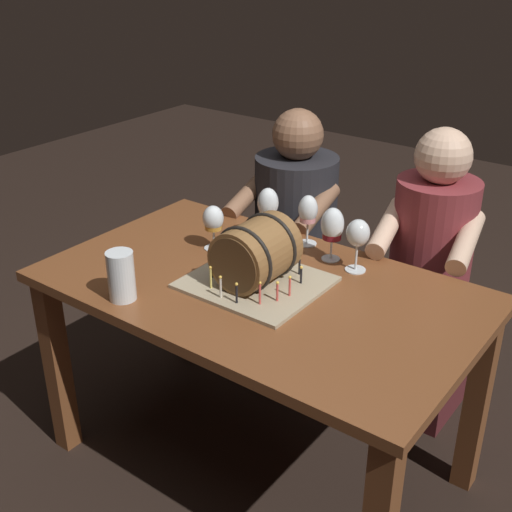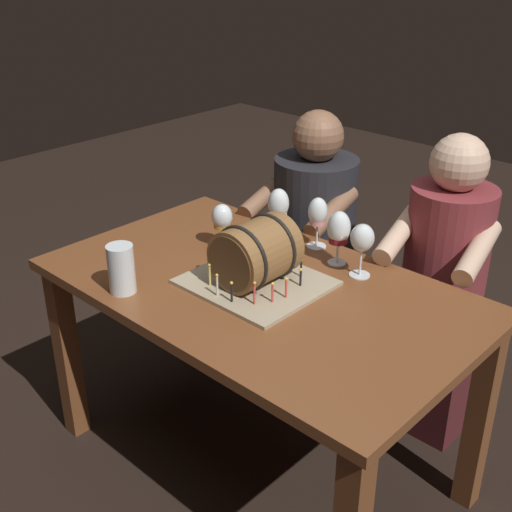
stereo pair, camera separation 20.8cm
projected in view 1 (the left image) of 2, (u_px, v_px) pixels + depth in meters
The scene contains 11 objects.
ground_plane at pixel (259, 461), 2.46m from camera, with size 8.00×8.00×0.00m, color black.
dining_table at pixel (259, 314), 2.18m from camera, with size 1.40×0.83×0.75m.
barrel_cake at pixel (256, 257), 2.09m from camera, with size 0.42×0.37×0.22m.
wine_glass_white at pixel (268, 205), 2.38m from camera, with size 0.08×0.08×0.20m.
wine_glass_red at pixel (332, 226), 2.24m from camera, with size 0.08×0.08×0.19m.
wine_glass_rose at pixel (308, 212), 2.35m from camera, with size 0.07×0.07×0.19m.
wine_glass_empty at pixel (358, 234), 2.16m from camera, with size 0.08×0.08×0.18m.
wine_glass_amber at pixel (213, 220), 2.32m from camera, with size 0.07×0.07×0.16m.
beer_pint at pixel (121, 278), 2.01m from camera, with size 0.08×0.08×0.16m.
person_seated_left at pixel (294, 249), 2.87m from camera, with size 0.41×0.50×1.14m.
person_seated_right at pixel (426, 293), 2.55m from camera, with size 0.39×0.49×1.16m.
Camera 1 is at (1.11, -1.51, 1.77)m, focal length 46.69 mm.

